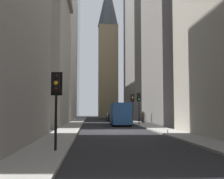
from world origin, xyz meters
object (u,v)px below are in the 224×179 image
Objects in this scene: traffic_light_far_junction at (133,102)px; pedestrian at (143,116)px; delivery_truck at (120,114)px; traffic_light_foreground at (56,92)px; traffic_light_midblock at (139,101)px; discarded_bottle at (168,132)px; sedan_black at (112,118)px.

traffic_light_far_junction is 2.70m from pedestrian.
delivery_truck is 23.27m from traffic_light_foreground.
traffic_light_foreground is 29.13m from traffic_light_far_junction.
pedestrian is at bearing -40.50° from delivery_truck.
discarded_bottle is (-14.01, 0.12, -2.88)m from traffic_light_midblock.
pedestrian is 17.86m from discarded_bottle.
delivery_truck is 1.50× the size of sedan_black.
traffic_light_midblock is 4.45m from pedestrian.
discarded_bottle is at bearing 175.75° from pedestrian.
traffic_light_midblock reaches higher than traffic_light_foreground.
sedan_black is at bearing 11.77° from traffic_light_midblock.
traffic_light_midblock reaches higher than sedan_black.
sedan_black is 1.19× the size of traffic_light_foreground.
traffic_light_far_junction reaches higher than sedan_black.
pedestrian is (27.04, -9.12, -1.69)m from traffic_light_foreground.
pedestrian is at bearing -156.24° from sedan_black.
traffic_light_far_junction is 15.50× the size of discarded_bottle.
traffic_light_far_junction reaches higher than delivery_truck.
sedan_black is at bearing -8.52° from traffic_light_foreground.
traffic_light_far_junction reaches higher than traffic_light_foreground.
traffic_light_foreground is 13.42× the size of discarded_bottle.
discarded_bottle is (-13.36, -2.46, -1.21)m from delivery_truck.
traffic_light_far_junction reaches higher than traffic_light_midblock.
traffic_light_far_junction is 19.05m from discarded_bottle.
traffic_light_foreground is 0.89× the size of traffic_light_midblock.
discarded_bottle is (-18.82, -0.01, -2.97)m from traffic_light_far_junction.
delivery_truck is at bearing -13.29° from traffic_light_foreground.
delivery_truck reaches higher than discarded_bottle.
pedestrian reaches higher than sedan_black.
traffic_light_midblock is 14.31m from discarded_bottle.
delivery_truck is at bearing 10.44° from discarded_bottle.
delivery_truck is 1.78× the size of traffic_light_foreground.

